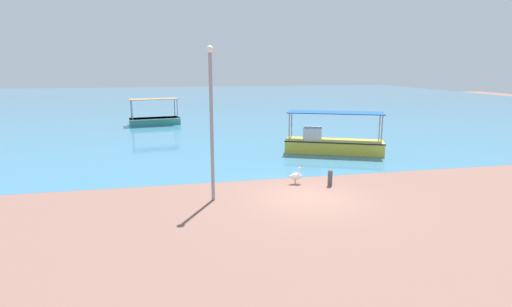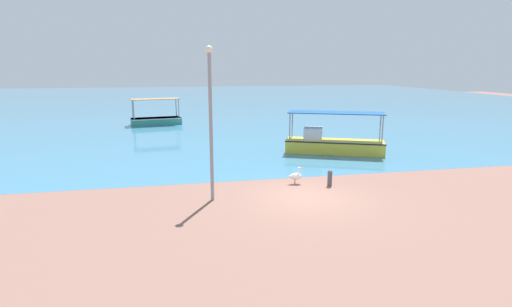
{
  "view_description": "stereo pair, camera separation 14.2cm",
  "coord_description": "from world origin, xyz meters",
  "px_view_note": "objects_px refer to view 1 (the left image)",
  "views": [
    {
      "loc": [
        -5.36,
        -15.01,
        5.35
      ],
      "look_at": [
        -1.2,
        4.55,
        0.96
      ],
      "focal_mm": 28.0,
      "sensor_mm": 36.0,
      "label": 1
    },
    {
      "loc": [
        -5.22,
        -15.04,
        5.35
      ],
      "look_at": [
        -1.2,
        4.55,
        0.96
      ],
      "focal_mm": 28.0,
      "sensor_mm": 36.0,
      "label": 2
    }
  ],
  "objects_px": {
    "fishing_boat_center": "(332,143)",
    "pelican": "(296,176)",
    "fishing_boat_near_left": "(155,119)",
    "lamp_post": "(211,117)",
    "mooring_bollard": "(330,177)"
  },
  "relations": [
    {
      "from": "fishing_boat_center",
      "to": "pelican",
      "type": "bearing_deg",
      "value": -125.16
    },
    {
      "from": "pelican",
      "to": "lamp_post",
      "type": "distance_m",
      "value": 5.24
    },
    {
      "from": "pelican",
      "to": "lamp_post",
      "type": "relative_size",
      "value": 0.13
    },
    {
      "from": "fishing_boat_center",
      "to": "lamp_post",
      "type": "distance_m",
      "value": 11.56
    },
    {
      "from": "fishing_boat_center",
      "to": "lamp_post",
      "type": "relative_size",
      "value": 1.02
    },
    {
      "from": "fishing_boat_near_left",
      "to": "mooring_bollard",
      "type": "xyz_separation_m",
      "value": [
        8.49,
        -21.77,
        -0.09
      ]
    },
    {
      "from": "fishing_boat_near_left",
      "to": "mooring_bollard",
      "type": "height_order",
      "value": "fishing_boat_near_left"
    },
    {
      "from": "lamp_post",
      "to": "mooring_bollard",
      "type": "xyz_separation_m",
      "value": [
        5.42,
        0.86,
        -3.01
      ]
    },
    {
      "from": "lamp_post",
      "to": "mooring_bollard",
      "type": "bearing_deg",
      "value": 8.98
    },
    {
      "from": "pelican",
      "to": "lamp_post",
      "type": "height_order",
      "value": "lamp_post"
    },
    {
      "from": "fishing_boat_near_left",
      "to": "pelican",
      "type": "distance_m",
      "value": 22.29
    },
    {
      "from": "fishing_boat_near_left",
      "to": "pelican",
      "type": "height_order",
      "value": "fishing_boat_near_left"
    },
    {
      "from": "fishing_boat_center",
      "to": "pelican",
      "type": "height_order",
      "value": "fishing_boat_center"
    },
    {
      "from": "fishing_boat_center",
      "to": "mooring_bollard",
      "type": "distance_m",
      "value": 7.31
    },
    {
      "from": "lamp_post",
      "to": "mooring_bollard",
      "type": "height_order",
      "value": "lamp_post"
    }
  ]
}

